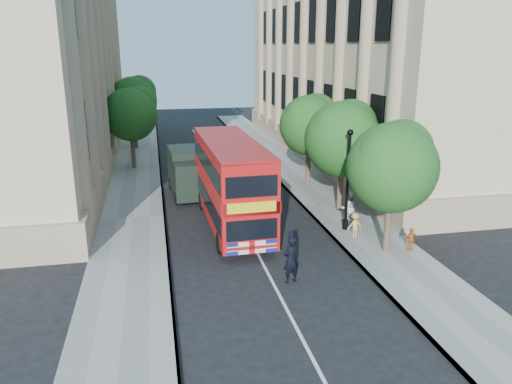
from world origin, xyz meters
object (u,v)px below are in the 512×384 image
lamp_post (348,184)px  police_constable (291,260)px  woman_pedestrian (348,208)px  double_decker_bus (231,181)px  box_van (188,174)px

lamp_post → police_constable: 6.77m
lamp_post → woman_pedestrian: bearing=61.8°
double_decker_bus → woman_pedestrian: (5.94, -1.27, -1.42)m
double_decker_bus → box_van: double_decker_bus is taller
box_van → police_constable: box_van is taller
double_decker_bus → woman_pedestrian: 6.24m
double_decker_bus → box_van: 6.41m
lamp_post → double_decker_bus: lamp_post is taller
lamp_post → box_van: bearing=132.9°
box_van → woman_pedestrian: 10.67m
woman_pedestrian → box_van: bearing=-61.2°
police_constable → box_van: bearing=-92.8°
box_van → police_constable: bearing=-80.3°
box_van → double_decker_bus: bearing=-77.3°
double_decker_bus → lamp_post: bearing=-20.3°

